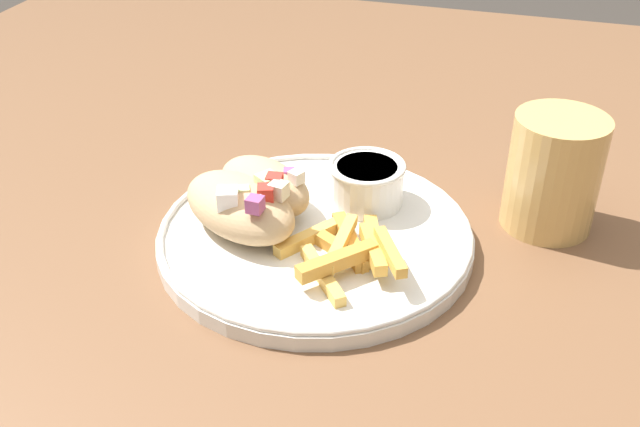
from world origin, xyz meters
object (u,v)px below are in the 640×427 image
(sauce_ramekin, at_px, (367,181))
(water_glass, at_px, (553,178))
(plate, at_px, (320,236))
(fries_pile, at_px, (346,249))
(pita_sandwich_far, at_px, (263,188))
(pita_sandwich_near, at_px, (240,206))

(sauce_ramekin, distance_m, water_glass, 0.17)
(plate, bearing_deg, water_glass, 26.79)
(sauce_ramekin, relative_size, water_glass, 0.67)
(plate, xyz_separation_m, fries_pile, (0.03, -0.03, 0.02))
(fries_pile, distance_m, water_glass, 0.21)
(pita_sandwich_far, xyz_separation_m, fries_pile, (0.09, -0.05, -0.01))
(pita_sandwich_far, distance_m, fries_pile, 0.11)
(plate, relative_size, water_glass, 2.60)
(sauce_ramekin, bearing_deg, pita_sandwich_far, -154.93)
(plate, distance_m, water_glass, 0.22)
(pita_sandwich_near, bearing_deg, fries_pile, 20.32)
(plate, distance_m, sauce_ramekin, 0.07)
(fries_pile, bearing_deg, pita_sandwich_near, 170.32)
(fries_pile, xyz_separation_m, water_glass, (0.16, 0.13, 0.02))
(pita_sandwich_near, height_order, sauce_ramekin, pita_sandwich_near)
(plate, relative_size, pita_sandwich_far, 2.34)
(pita_sandwich_far, height_order, water_glass, water_glass)
(pita_sandwich_near, distance_m, fries_pile, 0.11)
(pita_sandwich_far, height_order, fries_pile, pita_sandwich_far)
(plate, bearing_deg, pita_sandwich_near, -167.20)
(plate, distance_m, fries_pile, 0.05)
(pita_sandwich_far, bearing_deg, plate, 10.97)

